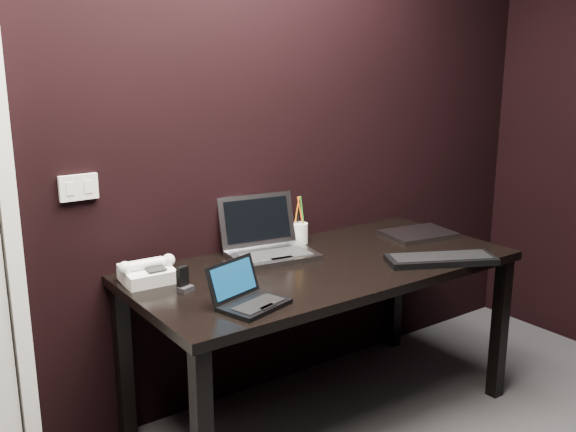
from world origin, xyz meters
TOP-DOWN VIEW (x-y plane):
  - wall_back at (0.00, 1.80)m, footprint 4.00×0.00m
  - wall_switch at (-0.62, 1.79)m, footprint 0.15×0.02m
  - desk at (0.30, 1.40)m, footprint 1.70×0.80m
  - netbook at (-0.23, 1.17)m, footprint 0.29×0.27m
  - silver_laptop at (0.16, 1.63)m, footprint 0.42×0.38m
  - ext_keyboard at (0.72, 1.11)m, footprint 0.50×0.36m
  - closed_laptop at (0.95, 1.46)m, footprint 0.37×0.29m
  - desk_phone at (-0.43, 1.61)m, footprint 0.23×0.18m
  - mobile_phone at (-0.36, 1.44)m, footprint 0.07×0.06m
  - pen_cup at (0.39, 1.71)m, footprint 0.09×0.09m

SIDE VIEW (x-z plane):
  - desk at x=0.30m, z-range 0.29..1.03m
  - closed_laptop at x=0.95m, z-range 0.74..0.76m
  - ext_keyboard at x=0.72m, z-range 0.74..0.77m
  - netbook at x=-0.23m, z-range 0.69..0.85m
  - mobile_phone at x=-0.36m, z-range 0.73..0.82m
  - desk_phone at x=-0.43m, z-range 0.72..0.84m
  - silver_laptop at x=0.16m, z-range 0.66..0.92m
  - pen_cup at x=0.39m, z-range 0.68..0.91m
  - wall_switch at x=-0.62m, z-range 1.07..1.17m
  - wall_back at x=0.00m, z-range -0.70..3.30m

